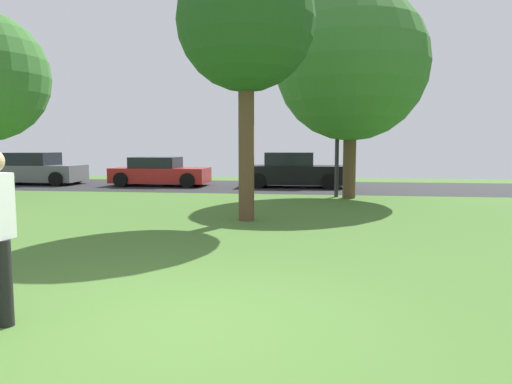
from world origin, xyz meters
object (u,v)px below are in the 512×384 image
(birch_tree_lone, at_px, (246,23))
(parked_car_black, at_px, (293,171))
(oak_tree_left, at_px, (351,65))
(frisbee_disc, at_px, (4,178))
(parked_car_grey, at_px, (37,170))
(parked_car_red, at_px, (160,172))
(street_lamp_post, at_px, (337,133))

(birch_tree_lone, distance_m, parked_car_black, 10.06)
(oak_tree_left, bearing_deg, frisbee_disc, -117.51)
(frisbee_disc, bearing_deg, parked_car_grey, 121.70)
(parked_car_red, bearing_deg, birch_tree_lone, -59.35)
(street_lamp_post, bearing_deg, parked_car_black, 115.14)
(birch_tree_lone, relative_size, street_lamp_post, 1.40)
(oak_tree_left, height_order, parked_car_red, oak_tree_left)
(frisbee_disc, distance_m, parked_car_grey, 16.77)
(oak_tree_left, relative_size, street_lamp_post, 1.57)
(birch_tree_lone, relative_size, oak_tree_left, 0.89)
(parked_car_grey, height_order, street_lamp_post, street_lamp_post)
(frisbee_disc, distance_m, street_lamp_post, 11.78)
(parked_car_black, bearing_deg, parked_car_grey, -179.76)
(birch_tree_lone, xyz_separation_m, oak_tree_left, (2.76, 5.24, -0.13))
(parked_car_black, bearing_deg, oak_tree_left, -61.82)
(parked_car_red, height_order, parked_car_black, parked_car_black)
(parked_car_black, bearing_deg, frisbee_disc, -102.76)
(parked_car_red, relative_size, street_lamp_post, 0.95)
(parked_car_red, distance_m, parked_car_black, 6.02)
(parked_car_black, height_order, street_lamp_post, street_lamp_post)
(parked_car_black, bearing_deg, parked_car_red, -178.92)
(parked_car_black, bearing_deg, street_lamp_post, -64.86)
(birch_tree_lone, distance_m, street_lamp_post, 6.49)
(parked_car_grey, xyz_separation_m, parked_car_black, (12.05, 0.05, 0.01))
(parked_car_grey, relative_size, street_lamp_post, 0.93)
(oak_tree_left, xyz_separation_m, parked_car_red, (-8.16, 3.87, -3.91))
(parked_car_black, bearing_deg, birch_tree_lone, -93.86)
(birch_tree_lone, xyz_separation_m, street_lamp_post, (2.34, 5.56, -2.39))
(street_lamp_post, bearing_deg, birch_tree_lone, -112.82)
(birch_tree_lone, distance_m, parked_car_grey, 15.18)
(birch_tree_lone, distance_m, parked_car_red, 11.34)
(birch_tree_lone, distance_m, oak_tree_left, 5.92)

